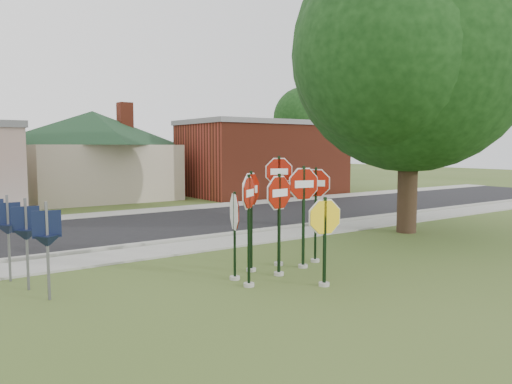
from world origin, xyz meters
TOP-DOWN VIEW (x-y plane):
  - ground at (0.00, 0.00)m, footprint 120.00×120.00m
  - sidewalk_near at (0.00, 5.50)m, footprint 60.00×1.60m
  - road at (0.00, 10.00)m, footprint 60.00×7.00m
  - sidewalk_far at (0.00, 14.30)m, footprint 60.00×1.60m
  - curb at (0.00, 6.50)m, footprint 60.00×0.20m
  - stop_sign_center at (-0.02, 1.35)m, footprint 1.12×0.24m
  - stop_sign_yellow at (0.24, 0.04)m, footprint 1.09×0.26m
  - stop_sign_left at (-1.15, 0.97)m, footprint 0.82×0.60m
  - stop_sign_right at (0.96, 1.60)m, footprint 1.13×0.25m
  - stop_sign_back_right at (0.61, 2.17)m, footprint 0.90×0.45m
  - stop_sign_back_left at (-0.34, 2.06)m, footprint 1.04×0.55m
  - stop_sign_far_right at (1.64, 1.90)m, footprint 0.76×0.75m
  - stop_sign_far_left at (-1.10, 1.63)m, footprint 0.43×1.10m
  - route_sign_row at (-5.40, 4.50)m, footprint 1.43×4.63m
  - building_house at (2.00, 22.00)m, footprint 11.60×11.60m
  - building_brick at (12.00, 18.50)m, footprint 10.20×6.20m
  - oak_tree at (7.50, 3.50)m, footprint 12.03×11.43m
  - bg_tree_right at (22.00, 26.00)m, footprint 5.60×5.60m

SIDE VIEW (x-z plane):
  - ground at x=0.00m, z-range 0.00..0.00m
  - road at x=0.00m, z-range 0.00..0.04m
  - sidewalk_near at x=0.00m, z-range 0.00..0.06m
  - sidewalk_far at x=0.00m, z-range 0.00..0.06m
  - curb at x=0.00m, z-range 0.00..0.14m
  - route_sign_row at x=-5.40m, z-range 0.22..2.22m
  - stop_sign_yellow at x=0.24m, z-range 0.19..2.30m
  - stop_sign_far_left at x=-1.10m, z-range 0.22..2.40m
  - stop_sign_left at x=-1.15m, z-range 0.30..2.88m
  - stop_sign_center at x=-0.02m, z-range 0.32..2.89m
  - stop_sign_back_left at x=-0.34m, z-range 0.34..2.96m
  - stop_sign_far_right at x=1.64m, z-range 0.32..2.97m
  - stop_sign_right at x=0.96m, z-range 0.36..3.09m
  - stop_sign_back_right at x=0.61m, z-range 0.37..3.31m
  - building_brick at x=12.00m, z-range 0.03..4.78m
  - building_house at x=2.00m, z-range 0.55..6.75m
  - bg_tree_right at x=22.00m, z-range 1.38..9.78m
  - oak_tree at x=7.50m, z-range 1.09..11.71m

